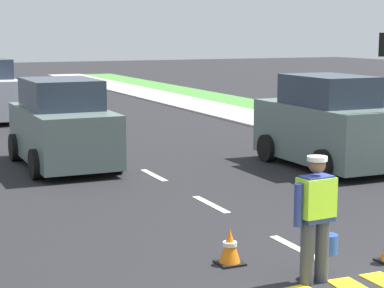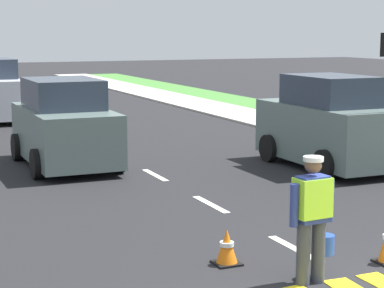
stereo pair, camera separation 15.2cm
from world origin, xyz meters
The scene contains 7 objects.
ground_plane centered at (0.00, 21.00, 0.00)m, with size 96.00×96.00×0.00m, color black.
sidewalk_right centered at (7.20, 10.00, 0.00)m, with size 2.40×72.00×0.14m, color #B2ADA3.
lane_center_line centered at (0.00, 25.20, 0.00)m, with size 0.14×46.40×0.01m.
road_worker centered at (-0.57, 1.38, 0.93)m, with size 0.76×0.41×1.67m.
traffic_cone_near centered at (-1.25, 2.48, 0.25)m, with size 0.36×0.36×0.51m.
car_oncoming_lead centered at (-1.60, 10.63, 0.98)m, with size 2.08×4.07×2.10m.
car_parked_curbside centered at (4.09, 7.93, 1.03)m, with size 1.95×3.95×2.21m.
Camera 2 is at (-5.49, -6.10, 3.23)m, focal length 66.41 mm.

